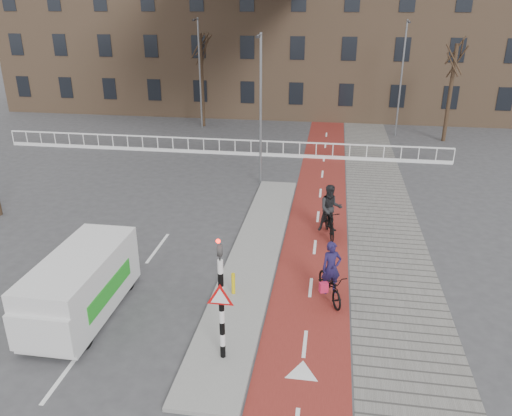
# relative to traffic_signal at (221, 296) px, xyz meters

# --- Properties ---
(ground) EXTENTS (120.00, 120.00, 0.00)m
(ground) POSITION_rel_traffic_signal_xyz_m (0.60, 2.02, -1.99)
(ground) COLOR #38383A
(ground) RESTS_ON ground
(bike_lane) EXTENTS (2.50, 60.00, 0.01)m
(bike_lane) POSITION_rel_traffic_signal_xyz_m (2.10, 12.02, -1.98)
(bike_lane) COLOR maroon
(bike_lane) RESTS_ON ground
(sidewalk) EXTENTS (3.00, 60.00, 0.01)m
(sidewalk) POSITION_rel_traffic_signal_xyz_m (4.90, 12.02, -1.98)
(sidewalk) COLOR slate
(sidewalk) RESTS_ON ground
(curb_island) EXTENTS (1.80, 16.00, 0.12)m
(curb_island) POSITION_rel_traffic_signal_xyz_m (-0.10, 6.02, -1.93)
(curb_island) COLOR gray
(curb_island) RESTS_ON ground
(traffic_signal) EXTENTS (0.80, 0.80, 3.68)m
(traffic_signal) POSITION_rel_traffic_signal_xyz_m (0.00, 0.00, 0.00)
(traffic_signal) COLOR black
(traffic_signal) RESTS_ON curb_island
(bollard) EXTENTS (0.12, 0.12, 0.72)m
(bollard) POSITION_rel_traffic_signal_xyz_m (-0.34, 3.11, -1.51)
(bollard) COLOR #DBBC0C
(bollard) RESTS_ON curb_island
(cyclist_near) EXTENTS (1.31, 2.01, 1.98)m
(cyclist_near) POSITION_rel_traffic_signal_xyz_m (2.72, 3.45, -1.32)
(cyclist_near) COLOR black
(cyclist_near) RESTS_ON bike_lane
(cyclist_far) EXTENTS (1.06, 2.13, 2.18)m
(cyclist_far) POSITION_rel_traffic_signal_xyz_m (2.61, 8.10, -1.08)
(cyclist_far) COLOR black
(cyclist_far) RESTS_ON bike_lane
(van) EXTENTS (1.84, 4.50, 1.93)m
(van) POSITION_rel_traffic_signal_xyz_m (-4.62, 1.49, -0.97)
(van) COLOR silver
(van) RESTS_ON ground
(railing) EXTENTS (28.00, 0.10, 0.99)m
(railing) POSITION_rel_traffic_signal_xyz_m (-4.40, 19.02, -1.68)
(railing) COLOR silver
(railing) RESTS_ON ground
(townhouse_row) EXTENTS (46.00, 10.00, 15.90)m
(townhouse_row) POSITION_rel_traffic_signal_xyz_m (-2.40, 34.02, 5.82)
(townhouse_row) COLOR #7F6047
(townhouse_row) RESTS_ON ground
(tree_mid) EXTENTS (0.24, 0.24, 6.74)m
(tree_mid) POSITION_rel_traffic_signal_xyz_m (-7.29, 26.35, 1.38)
(tree_mid) COLOR black
(tree_mid) RESTS_ON ground
(tree_right) EXTENTS (0.26, 0.26, 6.37)m
(tree_right) POSITION_rel_traffic_signal_xyz_m (10.06, 24.54, 1.19)
(tree_right) COLOR black
(tree_right) RESTS_ON ground
(streetlight_near) EXTENTS (0.12, 0.12, 7.50)m
(streetlight_near) POSITION_rel_traffic_signal_xyz_m (-1.08, 14.06, 1.76)
(streetlight_near) COLOR slate
(streetlight_near) RESTS_ON ground
(streetlight_left) EXTENTS (0.12, 0.12, 7.82)m
(streetlight_left) POSITION_rel_traffic_signal_xyz_m (-7.28, 25.81, 1.92)
(streetlight_left) COLOR slate
(streetlight_left) RESTS_ON ground
(streetlight_right) EXTENTS (0.12, 0.12, 7.77)m
(streetlight_right) POSITION_rel_traffic_signal_xyz_m (6.94, 25.55, 1.90)
(streetlight_right) COLOR slate
(streetlight_right) RESTS_ON ground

